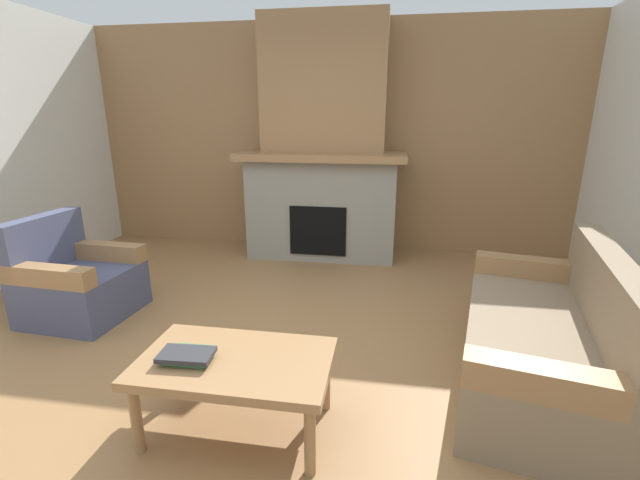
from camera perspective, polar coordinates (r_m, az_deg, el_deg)
name	(u,v)px	position (r m, az deg, el deg)	size (l,w,h in m)	color
ground	(261,375)	(2.96, -7.90, -17.43)	(9.00, 9.00, 0.00)	olive
wall_back_wood_panel	(328,139)	(5.40, 1.08, 13.33)	(6.00, 0.12, 2.70)	#997047
fireplace	(323,157)	(5.05, 0.44, 10.99)	(1.90, 0.82, 2.70)	gray
couch	(547,339)	(3.11, 28.12, -11.57)	(1.20, 1.94, 0.85)	#847056
armchair	(77,282)	(4.12, -29.78, -4.94)	(0.81, 0.81, 0.85)	#474C6B
coffee_table	(236,367)	(2.36, -11.23, -16.37)	(1.00, 0.60, 0.43)	#997047
book_stack_near_edge	(188,355)	(2.37, -17.20, -14.48)	(0.28, 0.22, 0.05)	#3D7F4C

